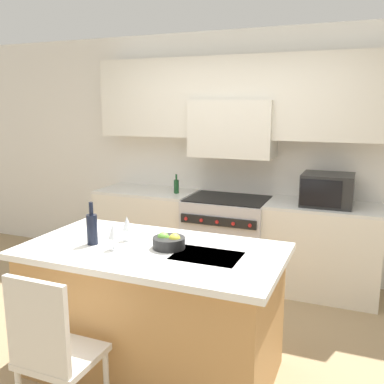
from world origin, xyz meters
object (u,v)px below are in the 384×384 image
at_px(microwave, 327,190).
at_px(wine_bottle, 92,228).
at_px(island_chair, 52,349).
at_px(wine_glass_far, 127,224).
at_px(fruit_bowl, 169,242).
at_px(wine_glass_near, 113,232).
at_px(range_stove, 227,239).
at_px(oil_bottle_on_counter, 176,186).

bearing_deg(microwave, wine_bottle, -126.63).
xyz_separation_m(island_chair, wine_glass_far, (-0.02, 0.87, 0.50)).
relative_size(wine_glass_far, fruit_bowl, 0.82).
distance_m(wine_glass_near, fruit_bowl, 0.39).
distance_m(island_chair, fruit_bowl, 0.99).
xyz_separation_m(wine_glass_near, wine_glass_far, (-0.02, 0.21, 0.00)).
distance_m(range_stove, fruit_bowl, 1.85).
bearing_deg(range_stove, fruit_bowl, -85.74).
bearing_deg(fruit_bowl, island_chair, -111.79).
distance_m(microwave, oil_bottle_on_counter, 1.63).
height_order(wine_bottle, oil_bottle_on_counter, wine_bottle).
xyz_separation_m(wine_bottle, wine_glass_far, (0.19, 0.16, 0.01)).
relative_size(microwave, island_chair, 0.48).
bearing_deg(range_stove, wine_bottle, -102.09).
distance_m(range_stove, oil_bottle_on_counter, 0.82).
bearing_deg(range_stove, island_chair, -94.45).
bearing_deg(wine_bottle, wine_glass_near, -13.68).
distance_m(island_chair, wine_glass_near, 0.82).
relative_size(wine_glass_near, oil_bottle_on_counter, 0.86).
distance_m(island_chair, wine_bottle, 0.88).
distance_m(microwave, wine_glass_far, 2.14).
xyz_separation_m(range_stove, microwave, (1.02, 0.02, 0.62)).
height_order(island_chair, fruit_bowl, fruit_bowl).
height_order(island_chair, oil_bottle_on_counter, oil_bottle_on_counter).
xyz_separation_m(microwave, wine_glass_far, (-1.23, -1.75, -0.02)).
distance_m(island_chair, oil_bottle_on_counter, 2.67).
bearing_deg(oil_bottle_on_counter, wine_glass_far, -77.28).
xyz_separation_m(island_chair, oil_bottle_on_counter, (-0.41, 2.60, 0.44)).
bearing_deg(wine_bottle, oil_bottle_on_counter, 96.12).
xyz_separation_m(range_stove, wine_glass_far, (-0.22, -1.73, 0.60)).
relative_size(range_stove, wine_glass_near, 4.98).
height_order(range_stove, oil_bottle_on_counter, oil_bottle_on_counter).
bearing_deg(microwave, wine_glass_near, -121.81).
xyz_separation_m(wine_glass_far, fruit_bowl, (0.35, -0.03, -0.08)).
bearing_deg(wine_glass_near, fruit_bowl, 28.19).
distance_m(microwave, wine_glass_near, 2.31).
xyz_separation_m(microwave, island_chair, (-1.22, -2.62, -0.52)).
distance_m(range_stove, wine_glass_far, 1.85).
xyz_separation_m(wine_bottle, wine_glass_near, (0.20, -0.05, 0.01)).
xyz_separation_m(wine_bottle, fruit_bowl, (0.54, 0.13, -0.07)).
bearing_deg(fruit_bowl, wine_glass_near, -151.81).
bearing_deg(wine_glass_far, island_chair, -88.98).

